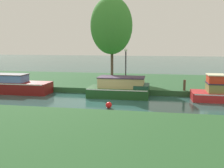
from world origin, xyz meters
The scene contains 8 objects.
ground_plane centered at (0.00, 0.00, 0.00)m, with size 120.00×120.00×0.00m, color #29514D.
riverbank_far centered at (0.00, 7.00, 0.20)m, with size 72.00×10.00×0.40m, color #2A552F.
riverbank_near centered at (0.00, -9.00, 0.20)m, with size 72.00×10.00×0.40m, color #275328.
forest_cruiser centered at (0.95, 1.20, 0.63)m, with size 4.23×2.03×1.44m.
willow_tree_left centered at (-0.72, 6.73, 5.27)m, with size 3.75×3.87×7.41m.
lamp_post centered at (1.08, 2.95, 2.26)m, with size 0.24×0.24×2.96m.
mooring_post_near centered at (5.39, 2.35, 0.78)m, with size 0.17×0.17×0.76m, color #4C3B2B.
channel_buoy centered at (0.76, -2.11, 0.18)m, with size 0.37×0.37×0.37m, color red.
Camera 1 is at (3.64, -16.70, 3.78)m, focal length 42.00 mm.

